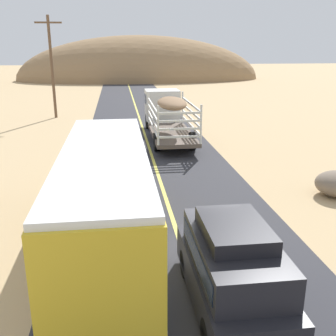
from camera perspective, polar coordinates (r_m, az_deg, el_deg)
ground_plane at (r=12.24m, az=2.49°, el=-12.82°), size 240.00×240.00×0.00m
road_surface at (r=12.23m, az=2.49°, el=-12.78°), size 8.00×120.00×0.02m
road_centre_line at (r=12.23m, az=2.49°, el=-12.73°), size 0.16×117.60×0.00m
suv_near at (r=9.70m, az=9.25°, el=-13.92°), size 1.90×4.62×2.29m
livestock_truck at (r=27.99m, az=-0.35°, el=8.45°), size 2.53×9.70×3.02m
bus at (r=12.13m, az=-8.97°, el=-4.14°), size 2.54×10.00×3.21m
power_pole_mid at (r=35.94m, az=-16.47°, el=14.16°), size 2.20×0.24×8.49m
distant_hill at (r=74.35m, az=-4.07°, el=12.64°), size 43.80×18.97×15.55m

